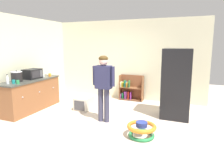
{
  "coord_description": "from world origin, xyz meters",
  "views": [
    {
      "loc": [
        1.99,
        -4.18,
        1.89
      ],
      "look_at": [
        0.14,
        0.54,
        1.04
      ],
      "focal_mm": 31.53,
      "sensor_mm": 36.0,
      "label": 1
    }
  ],
  "objects_px": {
    "refrigerator": "(176,84)",
    "red_cup": "(41,75)",
    "kitchen_counter": "(31,95)",
    "crock_pot": "(17,77)",
    "microwave": "(32,74)",
    "green_cup": "(18,82)",
    "baby_walker": "(141,129)",
    "orange_cup": "(50,75)",
    "teal_cup": "(14,82)",
    "banana_bunch": "(41,75)",
    "bookshelf": "(130,89)",
    "pet_carrier": "(84,103)",
    "clear_bottle": "(8,80)",
    "white_cup": "(43,76)",
    "standing_person": "(104,82)"
  },
  "relations": [
    {
      "from": "refrigerator",
      "to": "red_cup",
      "type": "bearing_deg",
      "value": -173.37
    },
    {
      "from": "kitchen_counter",
      "to": "crock_pot",
      "type": "bearing_deg",
      "value": -98.64
    },
    {
      "from": "microwave",
      "to": "green_cup",
      "type": "xyz_separation_m",
      "value": [
        0.23,
        -0.74,
        -0.09
      ]
    },
    {
      "from": "baby_walker",
      "to": "crock_pot",
      "type": "relative_size",
      "value": 2.01
    },
    {
      "from": "orange_cup",
      "to": "red_cup",
      "type": "distance_m",
      "value": 0.26
    },
    {
      "from": "crock_pot",
      "to": "teal_cup",
      "type": "xyz_separation_m",
      "value": [
        0.13,
        -0.23,
        -0.09
      ]
    },
    {
      "from": "banana_bunch",
      "to": "orange_cup",
      "type": "height_order",
      "value": "orange_cup"
    },
    {
      "from": "orange_cup",
      "to": "red_cup",
      "type": "relative_size",
      "value": 1.0
    },
    {
      "from": "banana_bunch",
      "to": "green_cup",
      "type": "height_order",
      "value": "green_cup"
    },
    {
      "from": "green_cup",
      "to": "baby_walker",
      "type": "bearing_deg",
      "value": 2.08
    },
    {
      "from": "bookshelf",
      "to": "orange_cup",
      "type": "relative_size",
      "value": 8.95
    },
    {
      "from": "microwave",
      "to": "pet_carrier",
      "type": "bearing_deg",
      "value": 19.12
    },
    {
      "from": "pet_carrier",
      "to": "orange_cup",
      "type": "height_order",
      "value": "orange_cup"
    },
    {
      "from": "refrigerator",
      "to": "banana_bunch",
      "type": "xyz_separation_m",
      "value": [
        -4.05,
        -0.31,
        0.04
      ]
    },
    {
      "from": "pet_carrier",
      "to": "red_cup",
      "type": "bearing_deg",
      "value": -173.98
    },
    {
      "from": "clear_bottle",
      "to": "teal_cup",
      "type": "relative_size",
      "value": 2.59
    },
    {
      "from": "white_cup",
      "to": "orange_cup",
      "type": "bearing_deg",
      "value": 67.99
    },
    {
      "from": "red_cup",
      "to": "teal_cup",
      "type": "bearing_deg",
      "value": -85.68
    },
    {
      "from": "clear_bottle",
      "to": "orange_cup",
      "type": "xyz_separation_m",
      "value": [
        0.2,
        1.36,
        -0.05
      ]
    },
    {
      "from": "pet_carrier",
      "to": "crock_pot",
      "type": "distance_m",
      "value": 1.96
    },
    {
      "from": "crock_pot",
      "to": "red_cup",
      "type": "height_order",
      "value": "crock_pot"
    },
    {
      "from": "orange_cup",
      "to": "crock_pot",
      "type": "bearing_deg",
      "value": -104.04
    },
    {
      "from": "baby_walker",
      "to": "banana_bunch",
      "type": "relative_size",
      "value": 3.82
    },
    {
      "from": "baby_walker",
      "to": "banana_bunch",
      "type": "bearing_deg",
      "value": 162.25
    },
    {
      "from": "kitchen_counter",
      "to": "pet_carrier",
      "type": "xyz_separation_m",
      "value": [
        1.39,
        0.61,
        -0.27
      ]
    },
    {
      "from": "kitchen_counter",
      "to": "crock_pot",
      "type": "xyz_separation_m",
      "value": [
        -0.06,
        -0.39,
        0.59
      ]
    },
    {
      "from": "baby_walker",
      "to": "orange_cup",
      "type": "xyz_separation_m",
      "value": [
        -3.17,
        1.13,
        0.79
      ]
    },
    {
      "from": "refrigerator",
      "to": "pet_carrier",
      "type": "height_order",
      "value": "refrigerator"
    },
    {
      "from": "standing_person",
      "to": "white_cup",
      "type": "relative_size",
      "value": 17.1
    },
    {
      "from": "clear_bottle",
      "to": "teal_cup",
      "type": "bearing_deg",
      "value": 54.23
    },
    {
      "from": "kitchen_counter",
      "to": "green_cup",
      "type": "height_order",
      "value": "green_cup"
    },
    {
      "from": "crock_pot",
      "to": "clear_bottle",
      "type": "distance_m",
      "value": 0.34
    },
    {
      "from": "kitchen_counter",
      "to": "white_cup",
      "type": "height_order",
      "value": "white_cup"
    },
    {
      "from": "kitchen_counter",
      "to": "standing_person",
      "type": "xyz_separation_m",
      "value": [
        2.31,
        -0.04,
        0.53
      ]
    },
    {
      "from": "baby_walker",
      "to": "crock_pot",
      "type": "xyz_separation_m",
      "value": [
        -3.42,
        0.11,
        0.88
      ]
    },
    {
      "from": "bookshelf",
      "to": "standing_person",
      "type": "height_order",
      "value": "standing_person"
    },
    {
      "from": "green_cup",
      "to": "teal_cup",
      "type": "xyz_separation_m",
      "value": [
        -0.14,
        -0.0,
        0.0
      ]
    },
    {
      "from": "clear_bottle",
      "to": "white_cup",
      "type": "relative_size",
      "value": 2.59
    },
    {
      "from": "banana_bunch",
      "to": "green_cup",
      "type": "relative_size",
      "value": 1.67
    },
    {
      "from": "standing_person",
      "to": "orange_cup",
      "type": "height_order",
      "value": "standing_person"
    },
    {
      "from": "bookshelf",
      "to": "baby_walker",
      "type": "height_order",
      "value": "bookshelf"
    },
    {
      "from": "refrigerator",
      "to": "kitchen_counter",
      "type": "bearing_deg",
      "value": -166.79
    },
    {
      "from": "pet_carrier",
      "to": "red_cup",
      "type": "distance_m",
      "value": 1.6
    },
    {
      "from": "kitchen_counter",
      "to": "white_cup",
      "type": "relative_size",
      "value": 19.55
    },
    {
      "from": "kitchen_counter",
      "to": "pet_carrier",
      "type": "height_order",
      "value": "kitchen_counter"
    },
    {
      "from": "standing_person",
      "to": "clear_bottle",
      "type": "height_order",
      "value": "standing_person"
    },
    {
      "from": "microwave",
      "to": "crock_pot",
      "type": "distance_m",
      "value": 0.52
    },
    {
      "from": "refrigerator",
      "to": "red_cup",
      "type": "distance_m",
      "value": 3.96
    },
    {
      "from": "microwave",
      "to": "banana_bunch",
      "type": "bearing_deg",
      "value": 102.77
    },
    {
      "from": "pet_carrier",
      "to": "crock_pot",
      "type": "bearing_deg",
      "value": -145.23
    }
  ]
}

